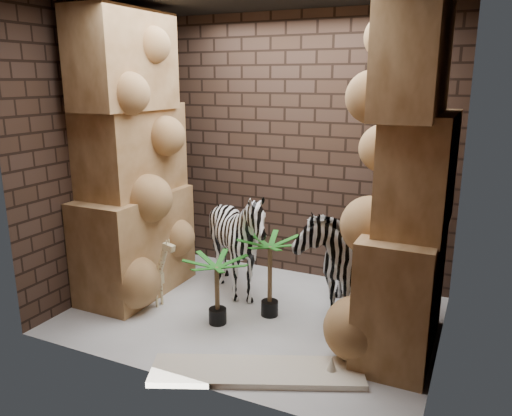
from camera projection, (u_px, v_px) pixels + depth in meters
The scene contains 13 objects.
floor at pixel (252, 314), 4.96m from camera, with size 3.50×3.50×0.00m, color silver.
wall_back at pixel (299, 149), 5.67m from camera, with size 3.50×3.50×0.00m, color #36241B.
wall_front at pixel (175, 194), 3.48m from camera, with size 3.50×3.50×0.00m, color #36241B.
wall_left at pixel (104, 154), 5.30m from camera, with size 3.00×3.00×0.00m, color #36241B.
wall_right at pixel (454, 183), 3.86m from camera, with size 3.00×3.00×0.00m, color #36241B.
rock_pillar_left at pixel (130, 156), 5.15m from camera, with size 0.68×1.30×3.00m, color tan, non-canonical shape.
rock_pillar_right at pixel (410, 179), 3.99m from camera, with size 0.58×1.25×3.00m, color tan, non-canonical shape.
zebra_right at pixel (333, 245), 4.88m from camera, with size 0.63×1.17×1.39m, color white.
zebra_left at pixel (238, 247), 5.24m from camera, with size 0.99×1.23×1.11m, color white.
giraffe_toy at pixel (151, 269), 5.10m from camera, with size 0.39×0.13×0.76m, color beige, non-canonical shape.
palm_front at pixel (270, 277), 4.84m from camera, with size 0.36×0.36×0.82m, color #1A5C17, non-canonical shape.
palm_back at pixel (217, 291), 4.70m from camera, with size 0.36×0.36×0.67m, color #1A5C17, non-canonical shape.
surfboard at pixel (257, 372), 3.95m from camera, with size 1.69×0.41×0.05m, color #EDE1C7.
Camera 1 is at (1.96, -4.08, 2.29)m, focal length 34.87 mm.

